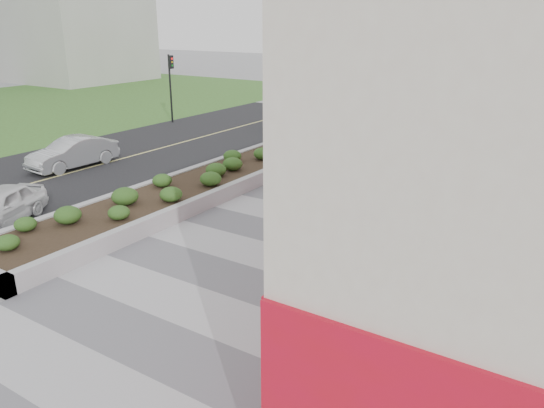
{
  "coord_description": "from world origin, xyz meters",
  "views": [
    {
      "loc": [
        7.25,
        -7.8,
        6.25
      ],
      "look_at": [
        -0.79,
        4.54,
        1.1
      ],
      "focal_mm": 35.0,
      "sensor_mm": 36.0,
      "label": 1
    }
  ],
  "objects_px": {
    "planter": "(204,181)",
    "car_dark": "(297,115)",
    "car_silver": "(73,153)",
    "traffic_signal_far": "(171,78)",
    "skateboarder": "(310,218)",
    "traffic_signal_near": "(303,87)"
  },
  "relations": [
    {
      "from": "planter",
      "to": "car_dark",
      "type": "bearing_deg",
      "value": 105.22
    },
    {
      "from": "planter",
      "to": "car_dark",
      "type": "distance_m",
      "value": 13.52
    },
    {
      "from": "car_silver",
      "to": "car_dark",
      "type": "height_order",
      "value": "car_dark"
    },
    {
      "from": "planter",
      "to": "traffic_signal_far",
      "type": "relative_size",
      "value": 4.29
    },
    {
      "from": "traffic_signal_far",
      "to": "car_silver",
      "type": "xyz_separation_m",
      "value": [
        3.82,
        -10.45,
        -2.1
      ]
    },
    {
      "from": "planter",
      "to": "traffic_signal_far",
      "type": "height_order",
      "value": "traffic_signal_far"
    },
    {
      "from": "skateboarder",
      "to": "car_silver",
      "type": "relative_size",
      "value": 0.33
    },
    {
      "from": "car_dark",
      "to": "traffic_signal_near",
      "type": "bearing_deg",
      "value": -71.36
    },
    {
      "from": "skateboarder",
      "to": "traffic_signal_far",
      "type": "bearing_deg",
      "value": 144.58
    },
    {
      "from": "planter",
      "to": "car_silver",
      "type": "bearing_deg",
      "value": -176.34
    },
    {
      "from": "traffic_signal_far",
      "to": "skateboarder",
      "type": "xyz_separation_m",
      "value": [
        16.63,
        -11.89,
        -2.08
      ]
    },
    {
      "from": "traffic_signal_near",
      "to": "car_silver",
      "type": "height_order",
      "value": "traffic_signal_near"
    },
    {
      "from": "traffic_signal_near",
      "to": "skateboarder",
      "type": "height_order",
      "value": "traffic_signal_near"
    },
    {
      "from": "traffic_signal_far",
      "to": "car_dark",
      "type": "xyz_separation_m",
      "value": [
        7.38,
        3.04,
        -2.06
      ]
    },
    {
      "from": "traffic_signal_near",
      "to": "car_dark",
      "type": "distance_m",
      "value": 3.74
    },
    {
      "from": "traffic_signal_near",
      "to": "skateboarder",
      "type": "bearing_deg",
      "value": -59.06
    },
    {
      "from": "planter",
      "to": "traffic_signal_far",
      "type": "xyz_separation_m",
      "value": [
        -10.93,
        10.0,
        2.34
      ]
    },
    {
      "from": "car_silver",
      "to": "planter",
      "type": "bearing_deg",
      "value": 6.5
    },
    {
      "from": "traffic_signal_near",
      "to": "traffic_signal_far",
      "type": "xyz_separation_m",
      "value": [
        -9.2,
        -0.5,
        0.0
      ]
    },
    {
      "from": "car_dark",
      "to": "planter",
      "type": "bearing_deg",
      "value": -91.75
    },
    {
      "from": "traffic_signal_far",
      "to": "skateboarder",
      "type": "relative_size",
      "value": 3.14
    },
    {
      "from": "car_silver",
      "to": "car_dark",
      "type": "bearing_deg",
      "value": 78.06
    }
  ]
}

